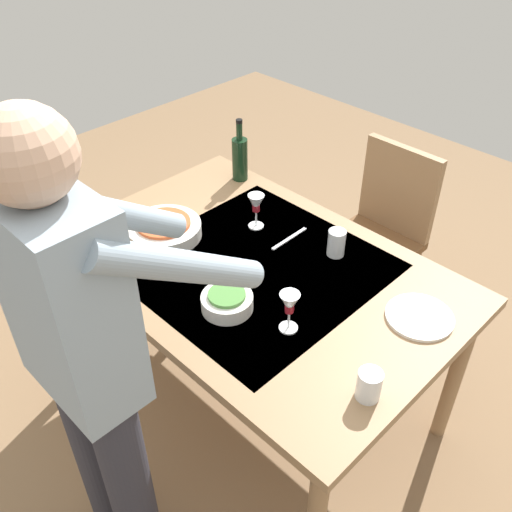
# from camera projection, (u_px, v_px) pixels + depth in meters

# --- Properties ---
(ground_plane) EXTENTS (6.00, 6.00, 0.00)m
(ground_plane) POSITION_uv_depth(u_px,v_px,m) (256.00, 397.00, 2.61)
(ground_plane) COLOR #846647
(dining_table) EXTENTS (1.52, 1.00, 0.78)m
(dining_table) POSITION_uv_depth(u_px,v_px,m) (256.00, 281.00, 2.18)
(dining_table) COLOR #93704C
(dining_table) RESTS_ON ground_plane
(chair_near) EXTENTS (0.40, 0.40, 0.91)m
(chair_near) POSITION_uv_depth(u_px,v_px,m) (383.00, 226.00, 2.78)
(chair_near) COLOR brown
(chair_near) RESTS_ON ground_plane
(person_server) EXTENTS (0.42, 0.61, 1.69)m
(person_server) POSITION_uv_depth(u_px,v_px,m) (89.00, 357.00, 1.53)
(person_server) COLOR #2D2D38
(person_server) RESTS_ON ground_plane
(wine_bottle) EXTENTS (0.07, 0.07, 0.30)m
(wine_bottle) POSITION_uv_depth(u_px,v_px,m) (240.00, 157.00, 2.59)
(wine_bottle) COLOR black
(wine_bottle) RESTS_ON dining_table
(wine_glass_left) EXTENTS (0.07, 0.07, 0.15)m
(wine_glass_left) POSITION_uv_depth(u_px,v_px,m) (256.00, 205.00, 2.28)
(wine_glass_left) COLOR white
(wine_glass_left) RESTS_ON dining_table
(wine_glass_right) EXTENTS (0.07, 0.07, 0.15)m
(wine_glass_right) POSITION_uv_depth(u_px,v_px,m) (289.00, 305.00, 1.81)
(wine_glass_right) COLOR white
(wine_glass_right) RESTS_ON dining_table
(water_cup_near_left) EXTENTS (0.07, 0.07, 0.10)m
(water_cup_near_left) POSITION_uv_depth(u_px,v_px,m) (369.00, 385.00, 1.63)
(water_cup_near_left) COLOR silver
(water_cup_near_left) RESTS_ON dining_table
(water_cup_near_right) EXTENTS (0.07, 0.07, 0.11)m
(water_cup_near_right) POSITION_uv_depth(u_px,v_px,m) (336.00, 243.00, 2.16)
(water_cup_near_right) COLOR silver
(water_cup_near_right) RESTS_ON dining_table
(serving_bowl_pasta) EXTENTS (0.30, 0.30, 0.07)m
(serving_bowl_pasta) POSITION_uv_depth(u_px,v_px,m) (164.00, 229.00, 2.27)
(serving_bowl_pasta) COLOR white
(serving_bowl_pasta) RESTS_ON dining_table
(side_bowl_salad) EXTENTS (0.18, 0.18, 0.07)m
(side_bowl_salad) POSITION_uv_depth(u_px,v_px,m) (227.00, 301.00, 1.94)
(side_bowl_salad) COLOR white
(side_bowl_salad) RESTS_ON dining_table
(dinner_plate_near) EXTENTS (0.23, 0.23, 0.01)m
(dinner_plate_near) POSITION_uv_depth(u_px,v_px,m) (419.00, 317.00, 1.91)
(dinner_plate_near) COLOR white
(dinner_plate_near) RESTS_ON dining_table
(table_knife) EXTENTS (0.02, 0.20, 0.00)m
(table_knife) POSITION_uv_depth(u_px,v_px,m) (289.00, 239.00, 2.27)
(table_knife) COLOR silver
(table_knife) RESTS_ON dining_table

